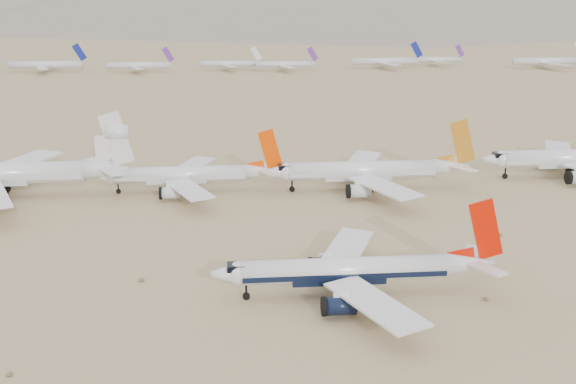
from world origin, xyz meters
name	(u,v)px	position (x,y,z in m)	size (l,w,h in m)	color
ground	(334,311)	(0.00, 0.00, 0.00)	(7000.00, 7000.00, 0.00)	#9C825B
main_airliner	(356,270)	(4.36, 5.50, 4.30)	(44.31, 43.28, 15.64)	silver
row2_gold_tail	(370,171)	(19.14, 66.39, 4.79)	(48.08, 47.02, 17.12)	silver
row2_orange_tail	(188,175)	(-24.60, 68.75, 4.22)	(42.18, 41.26, 15.05)	silver
row2_white_trijet	(6,173)	(-66.53, 68.20, 5.81)	(56.61, 55.33, 20.06)	silver
distant_storage_row	(380,62)	(78.19, 323.34, 4.40)	(665.87, 56.00, 16.03)	silver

